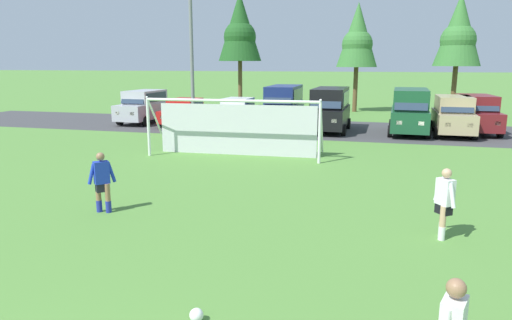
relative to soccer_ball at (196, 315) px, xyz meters
name	(u,v)px	position (x,y,z in m)	size (l,w,h in m)	color
ground_plane	(270,166)	(-1.46, 11.04, -0.11)	(400.00, 400.00, 0.00)	#518438
parking_lot_strip	(310,129)	(-1.46, 21.91, -0.11)	(52.00, 8.40, 0.01)	#3D3D3F
soccer_ball	(196,315)	(0.00, 0.00, 0.00)	(0.22, 0.22, 0.22)	white
soccer_goal	(235,126)	(-3.36, 12.68, 1.18)	(7.50, 2.28, 2.57)	white
player_striker_near	(444,204)	(4.11, 4.74, 0.71)	(0.45, 0.68, 1.64)	tan
player_midfield_center	(102,183)	(-4.47, 4.38, 0.71)	(0.62, 0.54, 1.64)	#936B4C
parked_car_slot_far_left	(144,106)	(-12.64, 21.79, 1.00)	(2.27, 4.67, 2.16)	#B2B2BC
parked_car_slot_left	(185,112)	(-9.46, 21.19, 0.77)	(2.13, 4.25, 1.72)	red
parked_car_slot_center_left	(237,111)	(-6.34, 22.49, 0.77)	(2.14, 4.26, 1.72)	silver
parked_car_slot_center	(284,104)	(-3.39, 23.05, 1.23)	(2.26, 4.83, 2.52)	navy
parked_car_slot_center_right	(330,108)	(-0.23, 21.08, 1.23)	(2.26, 4.83, 2.52)	black
parked_car_slot_right	(410,110)	(4.23, 21.20, 1.23)	(2.33, 4.87, 2.52)	#194C2D
parked_car_slot_far_right	(453,115)	(6.53, 21.35, 1.00)	(2.17, 4.62, 2.16)	tan
parked_car_slot_end	(476,114)	(7.89, 22.51, 1.00)	(2.35, 4.71, 2.16)	maroon
tree_left_edge	(240,29)	(-9.38, 33.13, 6.67)	(3.70, 3.70, 9.87)	brown
tree_mid_left	(358,37)	(0.56, 32.90, 5.85)	(3.26, 3.26, 8.69)	brown
tree_center_back	(459,32)	(7.84, 31.25, 6.01)	(3.34, 3.34, 8.92)	brown
street_lamp	(195,62)	(-6.71, 16.49, 3.89)	(2.00, 0.32, 7.73)	slate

